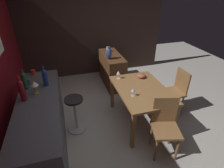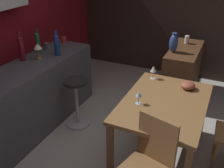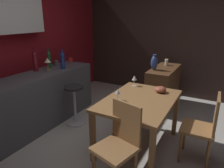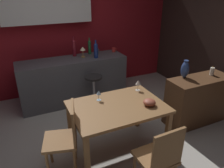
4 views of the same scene
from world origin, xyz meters
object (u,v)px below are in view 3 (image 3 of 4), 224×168
at_px(fruit_bowl, 160,89).
at_px(sideboard_cabinet, 163,87).
at_px(chair_by_doorway, 204,126).
at_px(pillar_candle_tall, 166,62).
at_px(dining_table, 139,105).
at_px(wine_bottle_green, 49,59).
at_px(cup_red, 71,60).
at_px(counter_lamp, 48,62).
at_px(wine_glass_left, 134,78).
at_px(wine_bottle_cobalt, 62,60).
at_px(vase_ceramic_blue, 154,63).
at_px(wine_bottle_ruby, 35,61).
at_px(wine_glass_right, 118,92).
at_px(chair_near_window, 119,142).
at_px(bar_stool, 75,104).
at_px(cup_slate, 56,63).

bearing_deg(fruit_bowl, sideboard_cabinet, 12.41).
relative_size(chair_by_doorway, pillar_candle_tall, 5.90).
bearing_deg(dining_table, sideboard_cabinet, 3.35).
xyz_separation_m(wine_bottle_green, cup_red, (0.52, -0.06, -0.11)).
relative_size(chair_by_doorway, counter_lamp, 4.28).
height_order(wine_glass_left, wine_bottle_cobalt, wine_bottle_cobalt).
relative_size(wine_bottle_green, counter_lamp, 1.57).
bearing_deg(sideboard_cabinet, vase_ceramic_blue, 148.87).
distance_m(fruit_bowl, wine_bottle_ruby, 2.14).
bearing_deg(wine_glass_right, chair_by_doorway, -75.84).
distance_m(chair_near_window, wine_glass_left, 1.32).
xyz_separation_m(wine_glass_right, wine_bottle_ruby, (0.14, 1.67, 0.23)).
distance_m(chair_by_doorway, counter_lamp, 2.64).
height_order(dining_table, wine_bottle_cobalt, wine_bottle_cobalt).
bearing_deg(bar_stool, wine_glass_right, -105.86).
distance_m(chair_near_window, cup_red, 2.51).
bearing_deg(fruit_bowl, counter_lamp, 98.65).
xyz_separation_m(sideboard_cabinet, wine_bottle_green, (-1.28, 1.82, 0.65)).
distance_m(wine_glass_left, wine_bottle_cobalt, 1.35).
xyz_separation_m(dining_table, bar_stool, (0.11, 1.21, -0.28)).
relative_size(wine_bottle_green, pillar_candle_tall, 2.17).
height_order(wine_glass_right, counter_lamp, counter_lamp).
distance_m(chair_near_window, chair_by_doorway, 1.13).
xyz_separation_m(dining_table, wine_glass_left, (0.49, 0.29, 0.22)).
bearing_deg(wine_glass_left, wine_glass_right, -176.45).
relative_size(wine_glass_right, cup_red, 1.30).
bearing_deg(wine_glass_right, fruit_bowl, -36.57).
xyz_separation_m(chair_near_window, wine_bottle_cobalt, (1.05, 1.68, 0.54)).
xyz_separation_m(fruit_bowl, pillar_candle_tall, (1.45, 0.30, 0.10)).
bearing_deg(sideboard_cabinet, wine_glass_right, 175.02).
xyz_separation_m(cup_red, counter_lamp, (-0.72, -0.10, 0.11)).
distance_m(chair_by_doorway, wine_bottle_ruby, 2.80).
height_order(sideboard_cabinet, pillar_candle_tall, pillar_candle_tall).
relative_size(bar_stool, wine_glass_right, 4.69).
bearing_deg(wine_glass_left, cup_slate, 91.37).
distance_m(chair_near_window, cup_slate, 2.33).
relative_size(wine_glass_right, fruit_bowl, 0.89).
bearing_deg(chair_near_window, wine_glass_right, 28.93).
bearing_deg(dining_table, wine_bottle_cobalt, 78.81).
height_order(fruit_bowl, wine_bottle_ruby, wine_bottle_ruby).
bearing_deg(wine_bottle_cobalt, counter_lamp, 147.32).
height_order(chair_near_window, wine_glass_left, chair_near_window).
height_order(dining_table, wine_bottle_green, wine_bottle_green).
bearing_deg(cup_slate, wine_glass_left, -88.63).
bearing_deg(vase_ceramic_blue, cup_red, 107.76).
bearing_deg(wine_bottle_cobalt, sideboard_cabinet, -50.30).
xyz_separation_m(bar_stool, pillar_candle_tall, (1.73, -1.08, 0.52)).
height_order(dining_table, chair_near_window, chair_near_window).
bearing_deg(counter_lamp, cup_red, 7.72).
distance_m(chair_by_doorway, pillar_candle_tall, 2.02).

